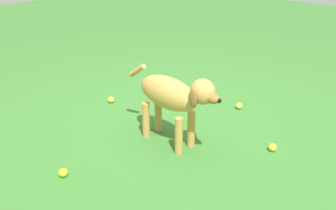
{
  "coord_description": "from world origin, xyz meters",
  "views": [
    {
      "loc": [
        -2.25,
        -1.92,
        1.63
      ],
      "look_at": [
        -0.23,
        -0.13,
        0.34
      ],
      "focal_mm": 39.37,
      "sensor_mm": 36.0,
      "label": 1
    }
  ],
  "objects": [
    {
      "name": "ground",
      "position": [
        0.0,
        0.0,
        0.0
      ],
      "size": [
        14.0,
        14.0,
        0.0
      ],
      "primitive_type": "plane",
      "color": "#38722D"
    },
    {
      "name": "dog",
      "position": [
        -0.24,
        -0.18,
        0.44
      ],
      "size": [
        0.26,
        0.98,
        0.66
      ],
      "rotation": [
        0.0,
        0.0,
        4.66
      ],
      "color": "#C69347",
      "rests_on": "ground"
    },
    {
      "name": "tennis_ball_0",
      "position": [
        -1.11,
        0.11,
        0.03
      ],
      "size": [
        0.07,
        0.07,
        0.07
      ],
      "primitive_type": "sphere",
      "color": "#C6DB28",
      "rests_on": "ground"
    },
    {
      "name": "tennis_ball_1",
      "position": [
        0.22,
        -0.86,
        0.03
      ],
      "size": [
        0.07,
        0.07,
        0.07
      ],
      "primitive_type": "sphere",
      "color": "#CDDA2D",
      "rests_on": "ground"
    },
    {
      "name": "tennis_ball_2",
      "position": [
        0.71,
        -0.24,
        0.03
      ],
      "size": [
        0.07,
        0.07,
        0.07
      ],
      "primitive_type": "sphere",
      "color": "#CED33C",
      "rests_on": "ground"
    },
    {
      "name": "tennis_ball_3",
      "position": [
        0.6,
        0.43,
        0.03
      ],
      "size": [
        0.07,
        0.07,
        0.07
      ],
      "primitive_type": "sphere",
      "color": "#C2E52E",
      "rests_on": "ground"
    },
    {
      "name": "tennis_ball_4",
      "position": [
        -0.05,
        0.83,
        0.03
      ],
      "size": [
        0.07,
        0.07,
        0.07
      ],
      "primitive_type": "sphere",
      "color": "yellow",
      "rests_on": "ground"
    }
  ]
}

